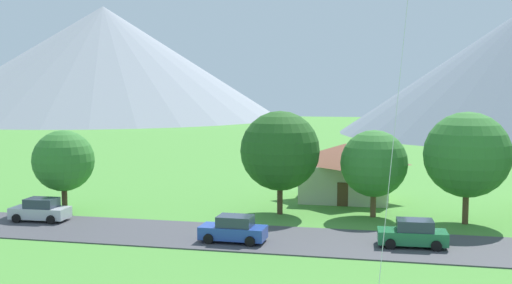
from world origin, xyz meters
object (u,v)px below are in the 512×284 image
tree_far_right (374,163)px  tree_right_of_center (467,155)px  parked_car_silver_mid_west (40,210)px  tree_left_of_center (63,161)px  house_left_center (346,171)px  parked_car_blue_west_end (234,229)px  parked_car_green_east_end (413,234)px  tree_near_right (280,151)px

tree_far_right → tree_right_of_center: bearing=-8.2°
parked_car_silver_mid_west → tree_left_of_center: bearing=91.9°
parked_car_silver_mid_west → house_left_center: bearing=33.0°
parked_car_blue_west_end → parked_car_silver_mid_west: same height
tree_left_of_center → parked_car_silver_mid_west: tree_left_of_center is taller
tree_left_of_center → parked_car_silver_mid_west: 4.86m
tree_left_of_center → parked_car_green_east_end: 27.40m
tree_left_of_center → tree_far_right: (24.08, 3.34, 0.02)m
tree_right_of_center → tree_near_right: size_ratio=1.01×
tree_near_right → parked_car_blue_west_end: 10.32m
parked_car_blue_west_end → tree_far_right: bearing=49.1°
house_left_center → tree_right_of_center: size_ratio=1.00×
tree_near_right → parked_car_blue_west_end: tree_near_right is taller
tree_far_right → parked_car_green_east_end: bearing=-72.9°
house_left_center → parked_car_blue_west_end: size_ratio=1.92×
parked_car_blue_west_end → parked_car_green_east_end: bearing=6.5°
house_left_center → tree_left_of_center: (-21.48, -10.27, 1.53)m
tree_left_of_center → tree_near_right: tree_near_right is taller
tree_right_of_center → tree_far_right: size_ratio=1.22×
tree_far_right → parked_car_blue_west_end: 13.38m
house_left_center → tree_near_right: size_ratio=1.00×
parked_car_green_east_end → parked_car_blue_west_end: bearing=-173.5°
parked_car_blue_west_end → parked_car_silver_mid_west: 15.73m
house_left_center → tree_near_right: 9.00m
parked_car_silver_mid_west → parked_car_green_east_end: 26.64m
parked_car_silver_mid_west → parked_car_green_east_end: bearing=-3.4°
tree_right_of_center → tree_near_right: 13.79m
tree_left_of_center → parked_car_green_east_end: bearing=-11.0°
house_left_center → parked_car_blue_west_end: house_left_center is taller
tree_right_of_center → parked_car_silver_mid_west: 31.44m
parked_car_silver_mid_west → parked_car_green_east_end: same height
house_left_center → parked_car_silver_mid_west: bearing=-147.0°
tree_near_right → parked_car_green_east_end: tree_near_right is taller
house_left_center → tree_far_right: 7.56m
tree_right_of_center → parked_car_green_east_end: bearing=-117.7°
parked_car_silver_mid_west → parked_car_green_east_end: size_ratio=1.00×
parked_car_blue_west_end → parked_car_green_east_end: same height
house_left_center → parked_car_green_east_end: 16.43m
tree_near_right → tree_left_of_center: bearing=-170.3°
house_left_center → tree_right_of_center: tree_right_of_center is taller
house_left_center → parked_car_green_east_end: house_left_center is taller
house_left_center → tree_far_right: bearing=-69.4°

